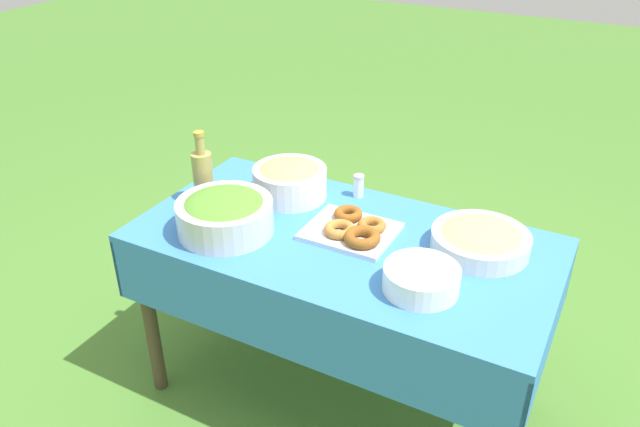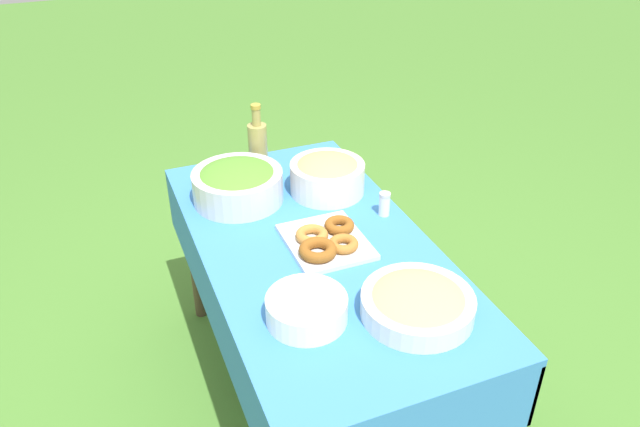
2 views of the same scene
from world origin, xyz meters
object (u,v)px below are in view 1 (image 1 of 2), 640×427
plate_stack (421,279)px  olive_oil_bottle (203,175)px  salad_bowl (225,213)px  pasta_bowl (481,239)px  donut_platter (353,229)px  bread_bowl (290,179)px

plate_stack → olive_oil_bottle: 0.87m
salad_bowl → olive_oil_bottle: size_ratio=1.17×
pasta_bowl → salad_bowl: bearing=20.1°
salad_bowl → plate_stack: salad_bowl is taller
donut_platter → bread_bowl: size_ratio=1.07×
pasta_bowl → plate_stack: (0.09, 0.28, -0.00)m
donut_platter → plate_stack: (-0.30, 0.18, 0.01)m
olive_oil_bottle → bread_bowl: (-0.25, -0.18, -0.04)m
salad_bowl → donut_platter: size_ratio=1.11×
plate_stack → bread_bowl: 0.69m
donut_platter → plate_stack: bearing=149.0°
salad_bowl → olive_oil_bottle: 0.23m
salad_bowl → bread_bowl: 0.32m
pasta_bowl → donut_platter: 0.40m
salad_bowl → pasta_bowl: (-0.77, -0.28, -0.03)m
salad_bowl → plate_stack: size_ratio=1.44×
salad_bowl → bread_bowl: (-0.06, -0.31, 0.00)m
salad_bowl → pasta_bowl: salad_bowl is taller
donut_platter → bread_bowl: bearing=-23.2°
plate_stack → olive_oil_bottle: size_ratio=0.81×
salad_bowl → plate_stack: 0.68m
pasta_bowl → olive_oil_bottle: size_ratio=1.14×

